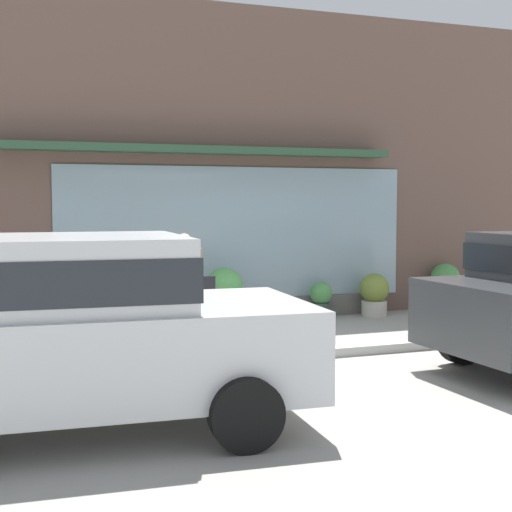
% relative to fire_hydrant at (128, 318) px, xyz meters
% --- Properties ---
extents(ground_plane, '(60.00, 60.00, 0.00)m').
position_rel_fire_hydrant_xyz_m(ground_plane, '(1.50, -1.12, -0.44)').
color(ground_plane, '#9E9B93').
extents(curb_strip, '(14.00, 0.24, 0.12)m').
position_rel_fire_hydrant_xyz_m(curb_strip, '(1.50, -1.32, -0.38)').
color(curb_strip, '#B2B2AD').
rests_on(curb_strip, ground_plane).
extents(storefront, '(14.00, 0.81, 5.23)m').
position_rel_fire_hydrant_xyz_m(storefront, '(1.51, 2.07, 2.12)').
color(storefront, brown).
rests_on(storefront, ground_plane).
extents(fire_hydrant, '(0.38, 0.34, 0.90)m').
position_rel_fire_hydrant_xyz_m(fire_hydrant, '(0.00, 0.00, 0.00)').
color(fire_hydrant, '#B2B2B7').
rests_on(fire_hydrant, ground_plane).
extents(pedestrian_with_handbag, '(0.68, 0.22, 1.55)m').
position_rel_fire_hydrant_xyz_m(pedestrian_with_handbag, '(0.83, 0.08, 0.46)').
color(pedestrian_with_handbag, '#9E9384').
rests_on(pedestrian_with_handbag, ground_plane).
extents(parked_car_silver, '(4.17, 2.28, 1.71)m').
position_rel_fire_hydrant_xyz_m(parked_car_silver, '(-1.16, -3.37, 0.51)').
color(parked_car_silver, silver).
rests_on(parked_car_silver, ground_plane).
extents(potted_plant_near_hydrant, '(0.52, 0.52, 0.63)m').
position_rel_fire_hydrant_xyz_m(potted_plant_near_hydrant, '(1.03, 1.61, -0.15)').
color(potted_plant_near_hydrant, '#B7B2A3').
rests_on(potted_plant_near_hydrant, ground_plane).
extents(potted_plant_doorstep, '(0.61, 0.61, 0.96)m').
position_rel_fire_hydrant_xyz_m(potted_plant_doorstep, '(1.74, 1.19, 0.08)').
color(potted_plant_doorstep, '#B7B2A3').
rests_on(potted_plant_doorstep, ground_plane).
extents(potted_plant_corner_tall, '(0.38, 0.38, 0.62)m').
position_rel_fire_hydrant_xyz_m(potted_plant_corner_tall, '(3.59, 1.55, -0.09)').
color(potted_plant_corner_tall, '#33473D').
rests_on(potted_plant_corner_tall, ground_plane).
extents(potted_plant_low_front, '(0.51, 0.51, 0.74)m').
position_rel_fire_hydrant_xyz_m(potted_plant_low_front, '(4.58, 1.47, -0.05)').
color(potted_plant_low_front, '#B7B2A3').
rests_on(potted_plant_low_front, ground_plane).
extents(potted_plant_trailing_edge, '(0.34, 0.34, 0.50)m').
position_rel_fire_hydrant_xyz_m(potted_plant_trailing_edge, '(-0.43, 1.34, -0.17)').
color(potted_plant_trailing_edge, '#33473D').
rests_on(potted_plant_trailing_edge, ground_plane).
extents(potted_plant_window_center, '(0.38, 0.38, 1.36)m').
position_rel_fire_hydrant_xyz_m(potted_plant_window_center, '(-1.41, 1.51, 0.21)').
color(potted_plant_window_center, '#B7B2A3').
rests_on(potted_plant_window_center, ground_plane).
extents(potted_plant_window_right, '(0.54, 0.54, 0.86)m').
position_rel_fire_hydrant_xyz_m(potted_plant_window_right, '(6.14, 1.63, 0.05)').
color(potted_plant_window_right, '#4C4C51').
rests_on(potted_plant_window_right, ground_plane).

